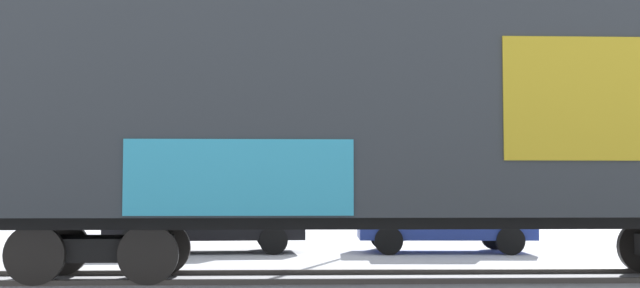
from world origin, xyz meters
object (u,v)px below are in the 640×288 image
object	(u,v)px
freight_car	(412,118)
parked_car_black	(203,218)
parked_car_blue	(442,217)
flagpole	(409,59)

from	to	relation	value
freight_car	parked_car_black	world-z (taller)	freight_car
freight_car	parked_car_blue	world-z (taller)	freight_car
freight_car	flagpole	distance (m)	11.14
freight_car	parked_car_black	xyz separation A→B (m)	(-3.89, 5.88, -1.83)
parked_car_black	parked_car_blue	world-z (taller)	parked_car_blue
freight_car	parked_car_black	distance (m)	7.28
parked_car_black	flagpole	bearing A→B (deg)	39.34
freight_car	flagpole	size ratio (longest dim) A/B	1.81
flagpole	freight_car	bearing A→B (deg)	-100.11
freight_car	parked_car_blue	bearing A→B (deg)	72.79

